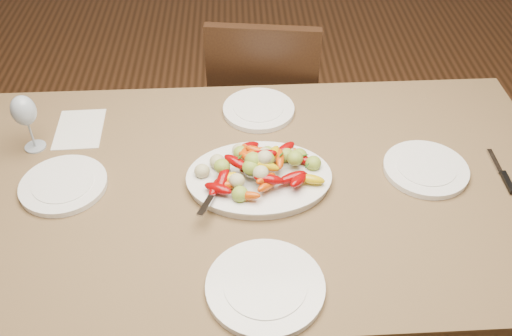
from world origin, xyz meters
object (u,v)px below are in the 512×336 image
at_px(plate_right, 426,169).
at_px(serving_platter, 259,180).
at_px(plate_left, 64,185).
at_px(dining_table, 256,265).
at_px(wine_glass, 27,122).
at_px(chair_far, 266,106).
at_px(plate_near, 265,287).
at_px(plate_far, 259,110).

bearing_deg(plate_right, serving_platter, -176.54).
xyz_separation_m(plate_left, plate_right, (1.08, 0.03, 0.00)).
bearing_deg(dining_table, wine_glass, 164.34).
xyz_separation_m(chair_far, wine_glass, (-0.76, -0.59, 0.39)).
bearing_deg(plate_near, chair_far, 86.92).
bearing_deg(plate_far, wine_glass, -167.18).
relative_size(chair_far, plate_far, 3.90).
bearing_deg(plate_near, serving_platter, 89.89).
height_order(dining_table, chair_far, chair_far).
xyz_separation_m(dining_table, serving_platter, (0.01, 0.00, 0.39)).
xyz_separation_m(serving_platter, plate_right, (0.50, 0.03, -0.00)).
bearing_deg(plate_right, dining_table, -176.11).
bearing_deg(dining_table, chair_far, 84.85).
bearing_deg(dining_table, plate_right, 3.89).
distance_m(serving_platter, plate_left, 0.57).
height_order(dining_table, plate_near, plate_near).
distance_m(dining_table, plate_right, 0.64).
relative_size(dining_table, serving_platter, 4.44).
xyz_separation_m(plate_left, plate_near, (0.57, -0.38, 0.00)).
xyz_separation_m(chair_far, plate_right, (0.44, -0.75, 0.29)).
bearing_deg(plate_left, dining_table, -0.54).
bearing_deg(wine_glass, dining_table, -15.66).
height_order(plate_left, wine_glass, wine_glass).
xyz_separation_m(chair_far, plate_left, (-0.63, -0.78, 0.29)).
relative_size(serving_platter, plate_near, 1.41).
relative_size(dining_table, plate_right, 7.26).
distance_m(dining_table, wine_glass, 0.87).
height_order(chair_far, plate_near, chair_far).
xyz_separation_m(dining_table, plate_far, (0.02, 0.36, 0.39)).
height_order(dining_table, plate_far, plate_far).
height_order(chair_far, plate_far, chair_far).
height_order(serving_platter, plate_right, serving_platter).
bearing_deg(wine_glass, plate_right, -7.52).
bearing_deg(chair_far, plate_far, 90.95).
relative_size(dining_table, plate_far, 7.56).
relative_size(dining_table, chair_far, 1.94).
bearing_deg(plate_far, plate_left, -149.02).
xyz_separation_m(dining_table, wine_glass, (-0.69, 0.19, 0.48)).
bearing_deg(wine_glass, plate_near, -39.27).
distance_m(plate_far, plate_near, 0.74).
height_order(plate_near, wine_glass, wine_glass).
distance_m(plate_far, wine_glass, 0.74).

